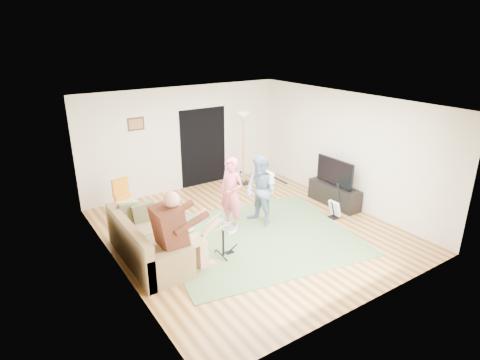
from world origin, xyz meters
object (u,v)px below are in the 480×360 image
sofa (144,247)px  guitar_spare (335,208)px  tv_cabinet (334,195)px  television (335,172)px  drum_kit (223,242)px  guitarist (261,191)px  torchiere_lamp (243,136)px  singer (232,194)px  dining_chair (126,205)px

sofa → guitar_spare: (4.24, -0.64, -0.04)m
tv_cabinet → television: television is taller
drum_kit → guitar_spare: guitar_spare is taller
tv_cabinet → guitarist: bearing=176.3°
drum_kit → guitar_spare: 2.95m
guitarist → torchiere_lamp: (1.08, 2.27, 0.59)m
singer → tv_cabinet: size_ratio=1.11×
sofa → torchiere_lamp: size_ratio=1.06×
tv_cabinet → dining_chair: bearing=156.1°
singer → dining_chair: (-1.76, 1.64, -0.44)m
sofa → drum_kit: 1.45m
dining_chair → tv_cabinet: 4.91m
sofa → dining_chair: size_ratio=2.24×
guitarist → television: bearing=77.7°
torchiere_lamp → television: torchiere_lamp is taller
guitar_spare → guitarist: bearing=156.1°
drum_kit → television: bearing=9.3°
sofa → guitarist: 2.71m
dining_chair → tv_cabinet: dining_chair is taller
guitarist → tv_cabinet: guitarist is taller
drum_kit → singer: 1.29m
singer → torchiere_lamp: (1.69, 2.06, 0.58)m
guitar_spare → dining_chair: size_ratio=0.89×
drum_kit → television: size_ratio=0.62×
dining_chair → television: television is taller
drum_kit → dining_chair: dining_chair is taller
dining_chair → tv_cabinet: (4.49, -1.99, -0.08)m
torchiere_lamp → tv_cabinet: bearing=-66.5°
drum_kit → singer: size_ratio=0.44×
drum_kit → tv_cabinet: bearing=9.2°
sofa → television: television is taller
guitar_spare → torchiere_lamp: torchiere_lamp is taller
drum_kit → dining_chair: bearing=111.1°
singer → dining_chair: 2.44m
sofa → tv_cabinet: size_ratio=1.50×
singer → guitar_spare: (2.18, -0.91, -0.54)m
sofa → television: (4.74, -0.09, 0.57)m
guitar_spare → sofa: bearing=171.4°
drum_kit → guitarist: guitarist is taller
tv_cabinet → guitar_spare: bearing=-134.8°
sofa → torchiere_lamp: 4.54m
guitar_spare → dining_chair: 4.69m
sofa → drum_kit: sofa is taller
guitarist → guitar_spare: guitarist is taller
guitarist → guitar_spare: (1.57, -0.70, -0.53)m
singer → torchiere_lamp: torchiere_lamp is taller
television → guitar_spare: bearing=-132.1°
guitarist → guitar_spare: bearing=57.6°
sofa → singer: bearing=7.3°
television → dining_chair: bearing=155.8°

